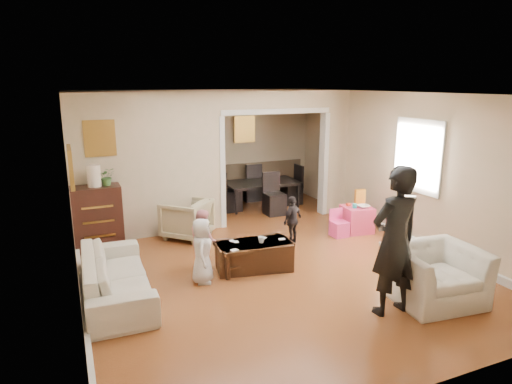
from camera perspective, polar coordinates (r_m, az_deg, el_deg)
name	(u,v)px	position (r m, az deg, el deg)	size (l,w,h in m)	color
floor	(261,258)	(7.33, 0.62, -8.35)	(7.00, 7.00, 0.00)	#985327
partition_left	(150,166)	(8.25, -13.30, 3.23)	(2.75, 0.18, 2.60)	#CCB395
partition_right	(333,153)	(9.67, 9.82, 4.92)	(0.55, 0.18, 2.60)	#CCB395
partition_header	(276,100)	(8.88, 2.50, 11.63)	(2.22, 0.18, 0.35)	#CCB395
window_pane	(418,156)	(8.07, 19.95, 4.35)	(0.03, 0.95, 1.10)	white
framed_art_partition	(100,138)	(7.97, -19.26, 6.48)	(0.45, 0.03, 0.55)	brown
framed_art_sofa_wall	(71,167)	(5.68, -22.53, 2.98)	(0.03, 0.55, 0.40)	brown
framed_art_alcove	(244,129)	(10.43, -1.48, 7.98)	(0.45, 0.03, 0.55)	brown
sofa	(116,276)	(6.24, -17.38, -10.14)	(2.05, 0.80, 0.60)	beige
armchair_back	(187,219)	(8.23, -8.82, -3.39)	(0.75, 0.77, 0.70)	tan
armchair_front	(434,275)	(6.28, 21.75, -9.76)	(1.10, 0.96, 0.71)	beige
dresser	(98,218)	(7.99, -19.50, -3.13)	(0.79, 0.45, 1.09)	black
table_lamp	(94,176)	(7.81, -19.93, 1.96)	(0.22, 0.22, 0.36)	#F3E0C6
potted_plant	(107,177)	(7.83, -18.46, 1.88)	(0.27, 0.23, 0.30)	#39652D
coffee_table	(254,255)	(6.85, -0.28, -8.07)	(1.12, 0.56, 0.42)	#361D11
coffee_cup	(261,240)	(6.76, 0.67, -6.09)	(0.10, 0.10, 0.09)	silver
play_table	(357,219)	(8.69, 12.69, -3.38)	(0.51, 0.51, 0.49)	#D63862
cereal_box	(360,197)	(8.73, 13.09, -0.63)	(0.20, 0.07, 0.30)	yellow
cyan_cup	(355,206)	(8.51, 12.44, -1.73)	(0.08, 0.08, 0.08)	#29D1CA
toy_block	(348,204)	(8.64, 11.68, -1.57)	(0.08, 0.06, 0.05)	red
play_bowl	(364,207)	(8.55, 13.53, -1.81)	(0.22, 0.22, 0.06)	white
dining_table	(262,194)	(10.12, 0.78, -0.31)	(1.65, 0.92, 0.58)	black
adult_person	(395,241)	(5.61, 17.24, -6.01)	(0.67, 0.44, 1.85)	black
child_kneel_a	(202,251)	(6.36, -6.87, -7.43)	(0.46, 0.30, 0.94)	silver
child_kneel_b	(203,239)	(6.81, -6.74, -6.02)	(0.45, 0.35, 0.93)	pink
child_toddler	(292,220)	(7.84, 4.66, -3.56)	(0.50, 0.21, 0.85)	black
craft_papers	(250,242)	(6.78, -0.81, -6.41)	(0.95, 0.47, 0.00)	white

